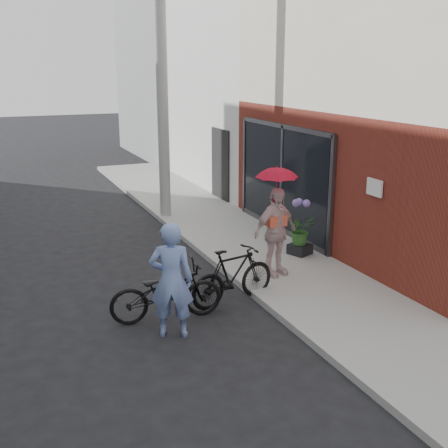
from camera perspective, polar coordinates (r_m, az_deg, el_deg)
ground at (r=9.16m, az=-0.97°, el=-9.42°), size 80.00×80.00×0.00m
sidewalk at (r=11.65m, az=4.83°, el=-3.50°), size 2.20×24.00×0.12m
curb at (r=11.17m, az=-0.44°, el=-4.29°), size 0.12×24.00×0.12m
plaster_building at (r=19.62m, az=8.70°, el=14.49°), size 8.00×6.00×7.00m
east_building_far at (r=25.83m, az=0.20°, el=14.95°), size 8.00×8.00×7.00m
utility_pole at (r=14.31m, az=-6.33°, el=14.13°), size 0.28×0.28×7.00m
officer at (r=8.26m, az=-5.37°, el=-5.71°), size 0.76×0.64×1.77m
bike_left at (r=8.93m, az=-5.91°, el=-6.88°), size 1.84×0.81×0.94m
bike_right at (r=9.47m, az=0.93°, el=-5.27°), size 1.71×0.79×0.99m
kimono_woman at (r=10.36m, az=5.24°, el=-0.79°), size 1.04×0.62×1.66m
parasol at (r=10.09m, az=5.41°, el=5.50°), size 0.73×0.73×0.65m
planter at (r=11.77m, az=7.71°, el=-2.54°), size 0.52×0.52×0.21m
potted_plant at (r=11.64m, az=7.78°, el=-0.58°), size 0.57×0.49×0.63m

